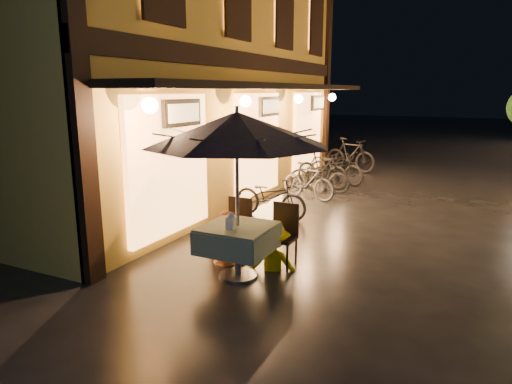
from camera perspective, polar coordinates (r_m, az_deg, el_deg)
The scene contains 15 objects.
ground at distance 6.53m, azimuth 12.55°, elevation -11.80°, with size 90.00×90.00×0.00m, color black.
west_building at distance 12.11m, azimuth -9.98°, elevation 17.36°, with size 5.90×11.40×7.40m.
cafe_table at distance 6.57m, azimuth -2.30°, elevation -5.82°, with size 0.99×0.99×0.78m.
patio_umbrella at distance 6.26m, azimuth -2.43°, elevation 7.87°, with size 2.59×2.59×2.46m.
cafe_chair_left at distance 7.39m, azimuth -2.33°, elevation -4.13°, with size 0.42×0.42×0.97m.
cafe_chair_right at distance 7.06m, azimuth 3.42°, elevation -4.95°, with size 0.42×0.42×0.97m.
table_lantern at distance 6.31m, azimuth -3.17°, elevation -3.47°, with size 0.16×0.16×0.25m.
person_orange at distance 7.18m, azimuth -3.62°, elevation -2.52°, with size 0.77×0.60×1.59m, color #CC672D.
person_yellow at distance 6.86m, azimuth 2.20°, elevation -4.09°, with size 0.90×0.52×1.39m, color #FCD400.
bicycle_0 at distance 9.72m, azimuth 1.79°, elevation -0.57°, with size 0.60×1.72×0.90m, color black.
bicycle_1 at distance 11.40m, azimuth 6.56°, elevation 1.36°, with size 0.43×1.53×0.92m, color black.
bicycle_2 at distance 12.31m, azimuth 7.92°, elevation 2.07°, with size 0.59×1.69×0.89m, color black.
bicycle_3 at distance 12.92m, azimuth 8.26°, elevation 2.87°, with size 0.48×1.71×1.02m, color black.
bicycle_4 at distance 13.50m, azimuth 10.00°, elevation 3.07°, with size 0.63×1.82×0.96m, color black.
bicycle_5 at distance 15.63m, azimuth 11.68°, elevation 4.58°, with size 0.52×1.86×1.12m, color black.
Camera 1 is at (1.29, -5.82, 2.66)m, focal length 32.00 mm.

